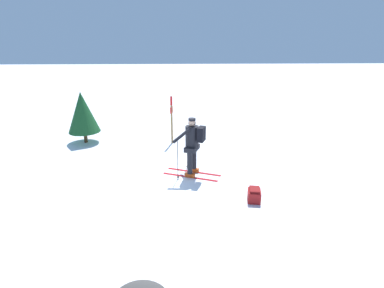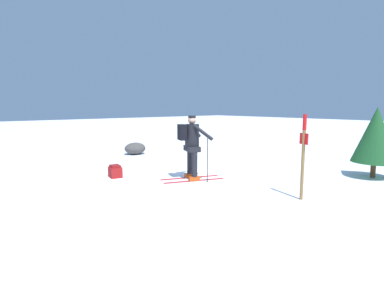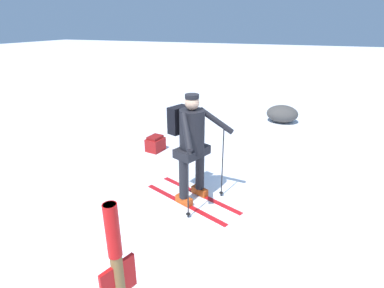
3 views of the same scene
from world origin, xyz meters
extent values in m
plane|color=white|center=(0.00, 0.00, 0.00)|extent=(80.00, 80.00, 0.00)
cube|color=red|center=(-0.60, 0.47, 0.01)|extent=(1.65, 0.71, 0.01)
cube|color=#C64714|center=(-0.60, 0.47, 0.07)|extent=(0.32, 0.21, 0.12)
cylinder|color=black|center=(-0.60, 0.47, 0.50)|extent=(0.15, 0.15, 0.75)
cube|color=red|center=(-0.74, 0.11, 0.01)|extent=(1.65, 0.71, 0.01)
cube|color=#C64714|center=(-0.74, 0.11, 0.07)|extent=(0.32, 0.21, 0.12)
cylinder|color=black|center=(-0.74, 0.11, 0.50)|extent=(0.15, 0.15, 0.75)
cube|color=black|center=(-0.67, 0.29, 0.88)|extent=(0.50, 0.62, 0.14)
cylinder|color=black|center=(-0.67, 0.29, 1.21)|extent=(0.39, 0.39, 0.68)
sphere|color=tan|center=(-0.67, 0.29, 1.66)|extent=(0.22, 0.22, 0.22)
cylinder|color=black|center=(-0.67, 0.29, 1.76)|extent=(0.21, 0.21, 0.06)
cube|color=black|center=(-0.93, 0.40, 1.34)|extent=(0.29, 0.38, 0.43)
cylinder|color=black|center=(-0.24, 0.57, 0.63)|extent=(0.02, 0.02, 1.26)
cylinder|color=black|center=(-0.24, 0.57, 0.06)|extent=(0.07, 0.07, 0.01)
cylinder|color=black|center=(-0.36, 0.54, 1.35)|extent=(0.56, 0.24, 0.43)
cylinder|color=black|center=(-0.54, -0.20, 0.63)|extent=(0.02, 0.02, 1.26)
cylinder|color=black|center=(-0.54, -0.20, 0.06)|extent=(0.07, 0.07, 0.01)
cylinder|color=black|center=(-0.60, -0.10, 1.35)|extent=(0.37, 0.52, 0.43)
cube|color=maroon|center=(-2.21, 1.92, 0.15)|extent=(0.38, 0.44, 0.30)
cube|color=maroon|center=(-2.21, 1.92, 0.33)|extent=(0.31, 0.37, 0.06)
cylinder|color=olive|center=(0.01, -2.65, 0.94)|extent=(0.07, 0.07, 1.88)
cylinder|color=red|center=(0.01, -2.65, 1.71)|extent=(0.08, 0.08, 0.34)
cube|color=red|center=(0.01, -2.65, 1.35)|extent=(0.10, 0.24, 0.24)
cylinder|color=#4C331E|center=(3.48, -2.88, 0.22)|extent=(0.14, 0.14, 0.45)
cone|color=#194C23|center=(3.48, -2.88, 1.24)|extent=(1.22, 1.22, 1.59)
camera|label=1|loc=(-0.35, 8.65, 4.00)|focal=28.00mm
camera|label=2|loc=(-5.95, -6.01, 2.06)|focal=28.00mm
camera|label=3|loc=(0.90, -3.74, 2.76)|focal=28.00mm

